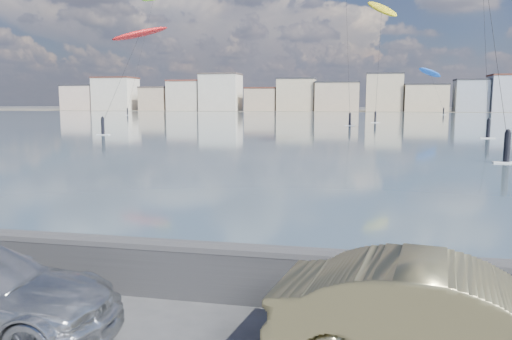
% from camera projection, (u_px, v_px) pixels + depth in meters
% --- Properties ---
extents(bay_water, '(500.00, 177.00, 0.00)m').
position_uv_depth(bay_water, '(345.00, 120.00, 95.18)').
color(bay_water, '#374F63').
rests_on(bay_water, ground).
extents(far_shore_strip, '(500.00, 60.00, 0.00)m').
position_uv_depth(far_shore_strip, '(354.00, 111.00, 200.37)').
color(far_shore_strip, '#4C473D').
rests_on(far_shore_strip, ground).
extents(seawall, '(400.00, 0.36, 1.08)m').
position_uv_depth(seawall, '(187.00, 267.00, 9.01)').
color(seawall, '#28282B').
rests_on(seawall, ground).
extents(far_buildings, '(240.79, 13.26, 14.60)m').
position_uv_depth(far_buildings, '(357.00, 95.00, 185.71)').
color(far_buildings, beige).
rests_on(far_buildings, ground).
extents(car_champagne, '(4.80, 2.27, 1.52)m').
position_uv_depth(car_champagne, '(453.00, 323.00, 6.30)').
color(car_champagne, tan).
rests_on(car_champagne, ground).
extents(kitesurfer_0, '(7.17, 18.00, 23.63)m').
position_uv_depth(kitesurfer_0, '(382.00, 10.00, 94.18)').
color(kitesurfer_0, yellow).
rests_on(kitesurfer_0, ground).
extents(kitesurfer_2, '(8.01, 16.02, 14.06)m').
position_uv_depth(kitesurfer_2, '(430.00, 73.00, 145.80)').
color(kitesurfer_2, blue).
rests_on(kitesurfer_2, ground).
extents(kitesurfer_11, '(7.09, 16.12, 13.79)m').
position_uv_depth(kitesurfer_11, '(139.00, 35.00, 64.16)').
color(kitesurfer_11, red).
rests_on(kitesurfer_11, ground).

